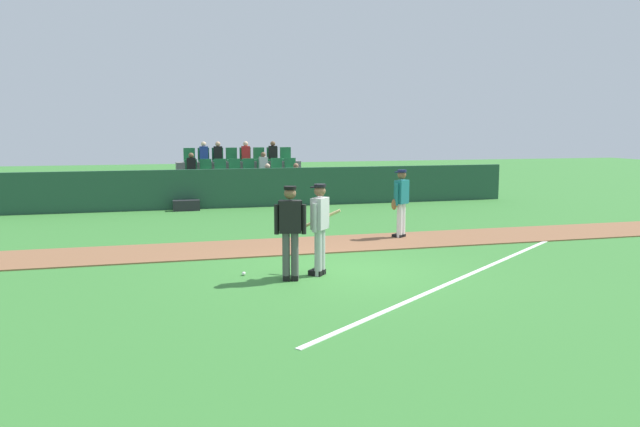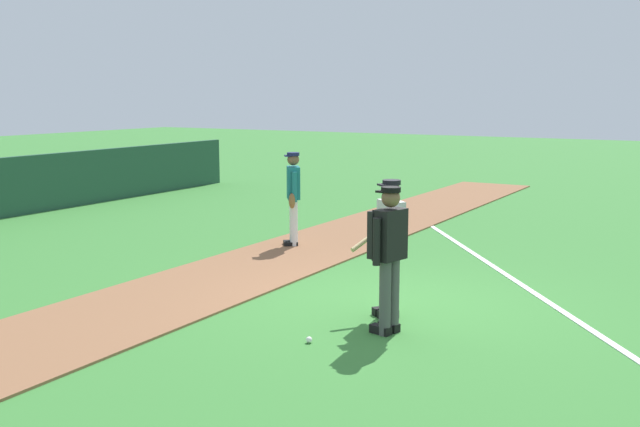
% 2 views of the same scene
% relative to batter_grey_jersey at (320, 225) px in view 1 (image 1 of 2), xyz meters
% --- Properties ---
extents(ground_plane, '(80.00, 80.00, 0.00)m').
position_rel_batter_grey_jersey_xyz_m(ground_plane, '(0.41, 0.21, -0.97)').
color(ground_plane, '#387A33').
extents(infield_dirt_path, '(28.00, 2.15, 0.03)m').
position_rel_batter_grey_jersey_xyz_m(infield_dirt_path, '(0.41, 3.03, -0.95)').
color(infield_dirt_path, brown).
rests_on(infield_dirt_path, ground).
extents(foul_line_chalk, '(9.61, 7.35, 0.01)m').
position_rel_batter_grey_jersey_xyz_m(foul_line_chalk, '(3.41, -0.29, -0.96)').
color(foul_line_chalk, white).
rests_on(foul_line_chalk, ground).
extents(dugout_fence, '(20.00, 0.16, 1.38)m').
position_rel_batter_grey_jersey_xyz_m(dugout_fence, '(0.41, 10.92, -0.28)').
color(dugout_fence, '#234C38').
rests_on(dugout_fence, ground).
extents(stadium_bleachers, '(5.00, 2.95, 2.30)m').
position_rel_batter_grey_jersey_xyz_m(stadium_bleachers, '(0.41, 12.81, -0.33)').
color(stadium_bleachers, slate).
rests_on(stadium_bleachers, ground).
extents(batter_grey_jersey, '(0.76, 0.67, 1.76)m').
position_rel_batter_grey_jersey_xyz_m(batter_grey_jersey, '(0.00, 0.00, 0.00)').
color(batter_grey_jersey, '#B2B2B2').
rests_on(batter_grey_jersey, ground).
extents(umpire_home_plate, '(0.58, 0.37, 1.76)m').
position_rel_batter_grey_jersey_xyz_m(umpire_home_plate, '(-0.64, -0.28, 0.03)').
color(umpire_home_plate, '#4C4C4C').
rests_on(umpire_home_plate, ground).
extents(runner_teal_jersey, '(0.61, 0.47, 1.76)m').
position_rel_batter_grey_jersey_xyz_m(runner_teal_jersey, '(3.09, 3.41, -0.01)').
color(runner_teal_jersey, white).
rests_on(runner_teal_jersey, ground).
extents(baseball, '(0.07, 0.07, 0.07)m').
position_rel_batter_grey_jersey_xyz_m(baseball, '(-1.42, 0.34, -0.93)').
color(baseball, white).
rests_on(baseball, ground).
extents(equipment_bag, '(0.90, 0.36, 0.36)m').
position_rel_batter_grey_jersey_xyz_m(equipment_bag, '(-1.88, 10.47, -0.79)').
color(equipment_bag, '#232328').
rests_on(equipment_bag, ground).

